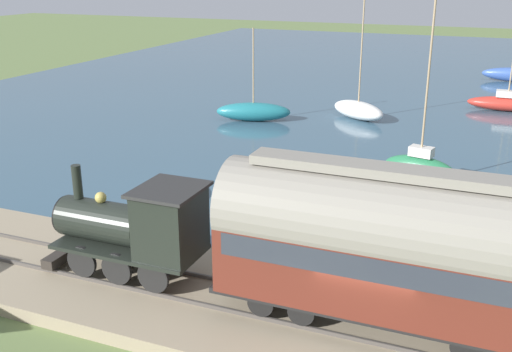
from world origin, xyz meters
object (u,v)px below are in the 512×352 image
object	(u,v)px
steam_locomotive	(137,225)
sailboat_red	(507,103)
sailboat_teal	(253,111)
rowboat_off_pier	(191,190)
sailboat_white	(358,110)
rowboat_near_shore	(415,257)
passenger_coach	(391,245)
sailboat_green	(420,168)
rowboat_far_out	(299,194)

from	to	relation	value
steam_locomotive	sailboat_red	world-z (taller)	sailboat_red
sailboat_teal	rowboat_off_pier	distance (m)	14.20
sailboat_white	rowboat_near_shore	xyz separation A→B (m)	(-20.22, -6.67, -0.37)
sailboat_white	sailboat_red	bearing A→B (deg)	-21.68
rowboat_near_shore	passenger_coach	bearing A→B (deg)	119.85
steam_locomotive	rowboat_near_shore	bearing A→B (deg)	-56.62
passenger_coach	sailboat_green	bearing A→B (deg)	3.75
sailboat_green	steam_locomotive	bearing A→B (deg)	166.25
passenger_coach	rowboat_off_pier	xyz separation A→B (m)	(8.17, 10.21, -2.78)
rowboat_off_pier	sailboat_teal	bearing A→B (deg)	70.32
sailboat_green	rowboat_near_shore	distance (m)	8.31
steam_locomotive	sailboat_red	bearing A→B (deg)	-18.23
rowboat_far_out	rowboat_near_shore	bearing A→B (deg)	-132.88
sailboat_teal	rowboat_far_out	xyz separation A→B (m)	(-12.52, -7.35, -0.44)
sailboat_white	rowboat_near_shore	bearing A→B (deg)	-127.75
sailboat_red	sailboat_white	bearing A→B (deg)	123.45
passenger_coach	rowboat_far_out	bearing A→B (deg)	30.13
sailboat_white	rowboat_near_shore	distance (m)	21.29
steam_locomotive	sailboat_white	bearing A→B (deg)	-2.47
passenger_coach	rowboat_off_pier	size ratio (longest dim) A/B	3.50
sailboat_white	rowboat_far_out	bearing A→B (deg)	-142.41
sailboat_teal	rowboat_far_out	world-z (taller)	sailboat_teal
steam_locomotive	rowboat_far_out	xyz separation A→B (m)	(9.58, -2.09, -2.05)
rowboat_far_out	sailboat_white	bearing A→B (deg)	-1.08
sailboat_red	rowboat_far_out	bearing A→B (deg)	158.42
passenger_coach	sailboat_red	size ratio (longest dim) A/B	1.71
sailboat_teal	rowboat_near_shore	xyz separation A→B (m)	(-16.99, -13.03, -0.38)
sailboat_white	rowboat_off_pier	xyz separation A→B (m)	(-17.17, 3.66, -0.43)
passenger_coach	rowboat_off_pier	bearing A→B (deg)	51.35
sailboat_green	rowboat_off_pier	size ratio (longest dim) A/B	3.43
steam_locomotive	sailboat_teal	size ratio (longest dim) A/B	0.86
steam_locomotive	sailboat_white	distance (m)	25.41
sailboat_teal	sailboat_green	size ratio (longest dim) A/B	0.67
sailboat_red	sailboat_green	size ratio (longest dim) A/B	0.60
steam_locomotive	passenger_coach	world-z (taller)	passenger_coach
passenger_coach	rowboat_near_shore	xyz separation A→B (m)	(5.11, -0.12, -2.72)
steam_locomotive	rowboat_near_shore	size ratio (longest dim) A/B	2.09
passenger_coach	sailboat_teal	xyz separation A→B (m)	(22.10, 12.92, -2.34)
sailboat_teal	sailboat_white	world-z (taller)	sailboat_white
passenger_coach	sailboat_green	world-z (taller)	sailboat_green
rowboat_far_out	steam_locomotive	bearing A→B (deg)	163.04
sailboat_red	rowboat_off_pier	xyz separation A→B (m)	(-23.55, 13.01, -0.38)
rowboat_off_pier	sailboat_green	bearing A→B (deg)	-1.66
rowboat_near_shore	steam_locomotive	bearing A→B (deg)	64.53
passenger_coach	rowboat_off_pier	distance (m)	13.37
rowboat_off_pier	rowboat_near_shore	distance (m)	10.77
passenger_coach	sailboat_white	world-z (taller)	sailboat_white
steam_locomotive	sailboat_white	world-z (taller)	sailboat_white
sailboat_green	rowboat_near_shore	size ratio (longest dim) A/B	3.65
steam_locomotive	sailboat_green	world-z (taller)	sailboat_green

